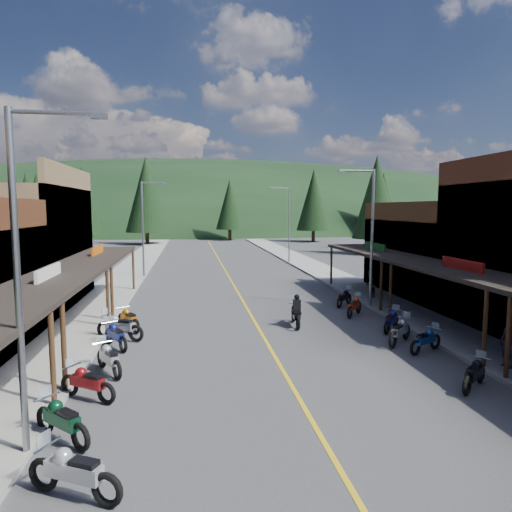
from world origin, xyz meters
name	(u,v)px	position (x,y,z in m)	size (l,w,h in m)	color
ground	(276,359)	(0.00, 0.00, 0.00)	(220.00, 220.00, 0.00)	#38383A
centerline	(230,279)	(0.00, 20.00, 0.01)	(0.15, 90.00, 0.01)	gold
sidewalk_west	(121,281)	(-8.70, 20.00, 0.07)	(3.40, 94.00, 0.15)	gray
sidewalk_east	(333,276)	(8.70, 20.00, 0.07)	(3.40, 94.00, 0.15)	gray
shop_west_3	(6,248)	(-13.78, 11.30, 3.52)	(10.90, 10.20, 8.20)	brown
shop_east_3	(447,257)	(13.75, 11.30, 2.53)	(10.90, 10.20, 6.20)	#4C2D16
streetlight_0	(24,268)	(-6.95, -6.00, 4.46)	(2.16, 0.18, 8.00)	gray
streetlight_1	(144,224)	(-6.95, 22.00, 4.46)	(2.16, 0.18, 8.00)	gray
streetlight_2	(370,232)	(6.95, 8.00, 4.46)	(2.16, 0.18, 8.00)	gray
streetlight_3	(288,221)	(6.95, 30.00, 4.46)	(2.16, 0.18, 8.00)	gray
ridge_hill	(200,226)	(0.00, 135.00, 0.00)	(310.00, 140.00, 60.00)	black
pine_1	(73,200)	(-24.00, 70.00, 7.24)	(5.88, 5.88, 12.50)	black
pine_2	(146,194)	(-10.00, 58.00, 7.99)	(6.72, 6.72, 14.00)	black
pine_3	(230,204)	(4.00, 66.00, 6.48)	(5.04, 5.04, 11.00)	black
pine_4	(314,200)	(18.00, 60.00, 7.24)	(5.88, 5.88, 12.50)	black
pine_5	(374,197)	(34.00, 72.00, 7.99)	(6.72, 6.72, 14.00)	black
pine_6	(451,205)	(46.00, 64.00, 6.48)	(5.04, 5.04, 11.00)	black
pine_7	(37,201)	(-32.00, 76.00, 7.24)	(5.88, 5.88, 12.50)	black
pine_8	(27,207)	(-22.00, 40.00, 5.98)	(4.48, 4.48, 10.00)	black
pine_9	(383,204)	(24.00, 45.00, 6.38)	(4.93, 4.93, 10.80)	black
pine_10	(82,201)	(-18.00, 50.00, 6.78)	(5.38, 5.38, 11.60)	black
pine_11	(376,197)	(20.00, 38.00, 7.19)	(5.82, 5.82, 12.40)	black
bike_west_4	(74,470)	(-5.59, -7.81, 0.62)	(0.73, 2.19, 1.25)	#AFB0B5
bike_west_5	(62,418)	(-6.45, -5.42, 0.62)	(0.72, 2.17, 1.24)	#0B3720
bike_west_6	(87,381)	(-6.38, -2.91, 0.60)	(0.70, 2.09, 1.20)	maroon
bike_west_7	(109,357)	(-6.11, -0.70, 0.60)	(0.70, 2.10, 1.20)	#AAAAAF
bike_west_8	(116,334)	(-6.35, 2.29, 0.60)	(0.70, 2.11, 1.20)	navy
bike_west_9	(120,325)	(-6.35, 3.48, 0.67)	(0.78, 2.34, 1.34)	#9A999E
bike_west_10	(129,318)	(-6.18, 5.08, 0.62)	(0.72, 2.16, 1.23)	#CC710E
bike_east_6	(474,373)	(5.74, -3.83, 0.55)	(0.64, 1.93, 1.10)	black
bike_east_7	(426,339)	(6.13, -0.07, 0.56)	(0.65, 1.94, 1.11)	navy
bike_east_8	(400,330)	(5.62, 1.18, 0.62)	(0.73, 2.19, 1.25)	gray
bike_east_9	(391,320)	(6.15, 3.15, 0.57)	(0.66, 1.98, 1.13)	navy
bike_east_10	(354,305)	(5.52, 6.38, 0.59)	(0.69, 2.06, 1.18)	#AE280C
bike_east_11	(344,297)	(5.81, 8.83, 0.57)	(0.66, 1.98, 1.13)	black
rider_on_bike	(296,313)	(1.89, 4.75, 0.66)	(0.90, 2.21, 1.64)	black
pedestrian_east_a	(509,343)	(7.95, -2.48, 1.03)	(0.64, 0.42, 1.76)	#231C2A
pedestrian_east_b	(370,284)	(7.98, 10.27, 1.03)	(0.86, 0.49, 1.76)	brown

